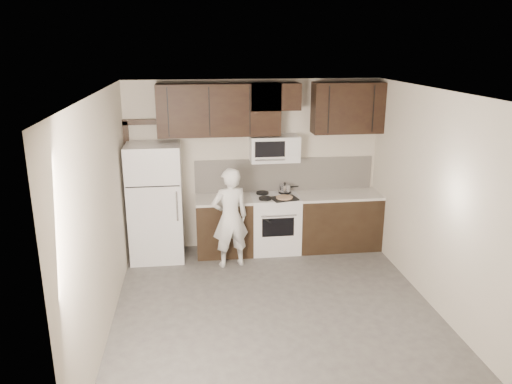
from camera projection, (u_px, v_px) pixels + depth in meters
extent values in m
plane|color=#4A4745|center=(276.00, 312.00, 6.24)|extent=(4.50, 4.50, 0.00)
plane|color=beige|center=(254.00, 165.00, 7.99)|extent=(4.00, 0.00, 4.00)
plane|color=white|center=(279.00, 93.00, 5.46)|extent=(4.50, 4.50, 0.00)
cube|color=black|center=(224.00, 227.00, 7.89)|extent=(0.87, 0.62, 0.87)
cube|color=black|center=(338.00, 222.00, 8.12)|extent=(1.32, 0.62, 0.87)
cube|color=beige|center=(224.00, 199.00, 7.76)|extent=(0.87, 0.64, 0.04)
cube|color=beige|center=(339.00, 195.00, 7.99)|extent=(1.32, 0.64, 0.04)
cube|color=silver|center=(275.00, 224.00, 7.99)|extent=(0.76, 0.62, 0.89)
cube|color=silver|center=(275.00, 197.00, 7.86)|extent=(0.76, 0.62, 0.02)
cube|color=black|center=(278.00, 227.00, 7.68)|extent=(0.50, 0.01, 0.30)
cylinder|color=silver|center=(279.00, 216.00, 7.59)|extent=(0.55, 0.02, 0.02)
cylinder|color=black|center=(265.00, 198.00, 7.69)|extent=(0.20, 0.20, 0.03)
cylinder|color=black|center=(288.00, 198.00, 7.73)|extent=(0.20, 0.20, 0.03)
cylinder|color=black|center=(262.00, 193.00, 7.97)|extent=(0.20, 0.20, 0.03)
cylinder|color=black|center=(285.00, 192.00, 8.02)|extent=(0.20, 0.20, 0.03)
cube|color=beige|center=(284.00, 174.00, 8.09)|extent=(2.90, 0.02, 0.54)
cube|color=black|center=(219.00, 110.00, 7.50)|extent=(1.85, 0.35, 0.78)
cube|color=black|center=(348.00, 108.00, 7.74)|extent=(1.10, 0.35, 0.78)
cube|color=black|center=(275.00, 96.00, 7.54)|extent=(0.76, 0.35, 0.40)
cube|color=silver|center=(274.00, 148.00, 7.76)|extent=(0.76, 0.38, 0.40)
cube|color=black|center=(270.00, 149.00, 7.55)|extent=(0.46, 0.01, 0.24)
cube|color=silver|center=(293.00, 149.00, 7.60)|extent=(0.18, 0.01, 0.24)
cylinder|color=silver|center=(270.00, 160.00, 7.57)|extent=(0.46, 0.02, 0.02)
cube|color=silver|center=(156.00, 202.00, 7.59)|extent=(0.80, 0.72, 1.80)
cube|color=black|center=(153.00, 187.00, 7.14)|extent=(0.77, 0.01, 0.02)
cylinder|color=silver|center=(177.00, 206.00, 7.24)|extent=(0.03, 0.03, 0.45)
cube|color=black|center=(130.00, 188.00, 7.80)|extent=(0.08, 0.08, 2.10)
cube|color=black|center=(139.00, 122.00, 7.53)|extent=(0.50, 0.08, 0.08)
cylinder|color=silver|center=(285.00, 189.00, 8.00)|extent=(0.19, 0.19, 0.14)
sphere|color=black|center=(285.00, 183.00, 7.98)|extent=(0.04, 0.04, 0.04)
cylinder|color=black|center=(293.00, 187.00, 8.03)|extent=(0.18, 0.05, 0.02)
cube|color=black|center=(284.00, 199.00, 7.70)|extent=(0.43, 0.36, 0.02)
cylinder|color=#CAAB87|center=(284.00, 197.00, 7.69)|extent=(0.31, 0.31, 0.02)
imported|color=white|center=(230.00, 218.00, 7.34)|extent=(0.62, 0.48, 1.51)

